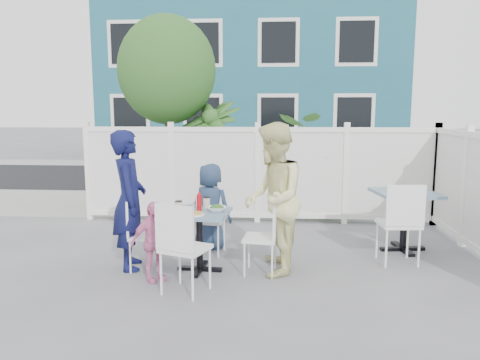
# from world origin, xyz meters

# --- Properties ---
(ground) EXTENTS (80.00, 80.00, 0.00)m
(ground) POSITION_xyz_m (0.00, 0.00, 0.00)
(ground) COLOR slate
(near_sidewalk) EXTENTS (24.00, 2.60, 0.01)m
(near_sidewalk) POSITION_xyz_m (0.00, 3.80, 0.01)
(near_sidewalk) COLOR gray
(near_sidewalk) RESTS_ON ground
(street) EXTENTS (24.00, 5.00, 0.01)m
(street) POSITION_xyz_m (0.00, 7.50, 0.00)
(street) COLOR black
(street) RESTS_ON ground
(far_sidewalk) EXTENTS (24.00, 1.60, 0.01)m
(far_sidewalk) POSITION_xyz_m (0.00, 10.60, 0.01)
(far_sidewalk) COLOR gray
(far_sidewalk) RESTS_ON ground
(building) EXTENTS (11.00, 6.00, 6.00)m
(building) POSITION_xyz_m (-0.50, 14.00, 3.00)
(building) COLOR #1C5966
(building) RESTS_ON ground
(fence_back) EXTENTS (5.86, 0.08, 1.60)m
(fence_back) POSITION_xyz_m (0.10, 2.40, 0.78)
(fence_back) COLOR white
(fence_back) RESTS_ON ground
(tree) EXTENTS (1.80, 1.62, 3.59)m
(tree) POSITION_xyz_m (-1.60, 3.30, 2.59)
(tree) COLOR #382316
(tree) RESTS_ON ground
(utility_cabinet) EXTENTS (0.72, 0.57, 1.22)m
(utility_cabinet) POSITION_xyz_m (-2.92, 4.00, 0.61)
(utility_cabinet) COLOR gold
(utility_cabinet) RESTS_ON ground
(potted_shrub_a) EXTENTS (1.59, 1.59, 2.04)m
(potted_shrub_a) POSITION_xyz_m (-0.79, 3.10, 1.02)
(potted_shrub_a) COLOR #2B4F1E
(potted_shrub_a) RESTS_ON ground
(potted_shrub_b) EXTENTS (2.03, 1.90, 1.82)m
(potted_shrub_b) POSITION_xyz_m (1.27, 3.00, 0.91)
(potted_shrub_b) COLOR #2B4F1E
(potted_shrub_b) RESTS_ON ground
(main_table) EXTENTS (0.74, 0.74, 0.72)m
(main_table) POSITION_xyz_m (-0.50, -0.04, 0.56)
(main_table) COLOR #3E5173
(main_table) RESTS_ON ground
(spare_table) EXTENTS (0.87, 0.87, 0.81)m
(spare_table) POSITION_xyz_m (2.12, 0.94, 0.63)
(spare_table) COLOR #3E5173
(spare_table) RESTS_ON ground
(chair_left) EXTENTS (0.47, 0.48, 0.84)m
(chair_left) POSITION_xyz_m (-1.26, -0.02, 0.49)
(chair_left) COLOR white
(chair_left) RESTS_ON ground
(chair_right) EXTENTS (0.42, 0.43, 0.86)m
(chair_right) POSITION_xyz_m (0.29, -0.08, 0.50)
(chair_right) COLOR white
(chair_right) RESTS_ON ground
(chair_back) EXTENTS (0.47, 0.45, 0.93)m
(chair_back) POSITION_xyz_m (-0.49, 0.71, 0.54)
(chair_back) COLOR white
(chair_back) RESTS_ON ground
(chair_near) EXTENTS (0.56, 0.55, 0.97)m
(chair_near) POSITION_xyz_m (-0.57, -0.78, 0.56)
(chair_near) COLOR white
(chair_near) RESTS_ON ground
(chair_spare) EXTENTS (0.50, 0.48, 1.02)m
(chair_spare) POSITION_xyz_m (1.92, 0.33, 0.59)
(chair_spare) COLOR white
(chair_spare) RESTS_ON ground
(man) EXTENTS (0.54, 0.69, 1.66)m
(man) POSITION_xyz_m (-1.35, 0.01, 0.83)
(man) COLOR #0E113C
(man) RESTS_ON ground
(woman) EXTENTS (0.67, 0.85, 1.76)m
(woman) POSITION_xyz_m (0.36, -0.04, 0.88)
(woman) COLOR #D9D049
(woman) RESTS_ON ground
(boy) EXTENTS (0.67, 0.56, 1.17)m
(boy) POSITION_xyz_m (-0.49, 0.85, 0.59)
(boy) COLOR navy
(boy) RESTS_ON ground
(toddler) EXTENTS (0.55, 0.51, 0.90)m
(toddler) POSITION_xyz_m (-0.96, -0.41, 0.45)
(toddler) COLOR pink
(toddler) RESTS_ON ground
(plate_main) EXTENTS (0.23, 0.23, 0.01)m
(plate_main) POSITION_xyz_m (-0.52, -0.23, 0.72)
(plate_main) COLOR white
(plate_main) RESTS_ON main_table
(plate_side) EXTENTS (0.20, 0.20, 0.01)m
(plate_side) POSITION_xyz_m (-0.68, 0.07, 0.72)
(plate_side) COLOR white
(plate_side) RESTS_ON main_table
(salad_bowl) EXTENTS (0.22, 0.22, 0.05)m
(salad_bowl) POSITION_xyz_m (-0.29, -0.02, 0.74)
(salad_bowl) COLOR white
(salad_bowl) RESTS_ON main_table
(coffee_cup_a) EXTENTS (0.08, 0.08, 0.12)m
(coffee_cup_a) POSITION_xyz_m (-0.73, -0.08, 0.78)
(coffee_cup_a) COLOR beige
(coffee_cup_a) RESTS_ON main_table
(coffee_cup_b) EXTENTS (0.08, 0.08, 0.12)m
(coffee_cup_b) POSITION_xyz_m (-0.44, 0.16, 0.78)
(coffee_cup_b) COLOR beige
(coffee_cup_b) RESTS_ON main_table
(ketchup_bottle) EXTENTS (0.06, 0.06, 0.19)m
(ketchup_bottle) POSITION_xyz_m (-0.51, 0.00, 0.81)
(ketchup_bottle) COLOR #B20912
(ketchup_bottle) RESTS_ON main_table
(salt_shaker) EXTENTS (0.03, 0.03, 0.06)m
(salt_shaker) POSITION_xyz_m (-0.61, 0.21, 0.75)
(salt_shaker) COLOR white
(salt_shaker) RESTS_ON main_table
(pepper_shaker) EXTENTS (0.03, 0.03, 0.07)m
(pepper_shaker) POSITION_xyz_m (-0.53, 0.23, 0.75)
(pepper_shaker) COLOR black
(pepper_shaker) RESTS_ON main_table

